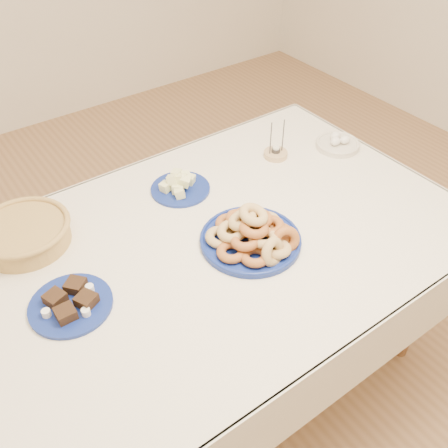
{
  "coord_description": "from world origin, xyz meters",
  "views": [
    {
      "loc": [
        -0.69,
        -1.0,
        1.86
      ],
      "look_at": [
        0.0,
        -0.05,
        0.85
      ],
      "focal_mm": 40.0,
      "sensor_mm": 36.0,
      "label": 1
    }
  ],
  "objects_px": {
    "brownie_plate": "(71,303)",
    "egg_bowl": "(338,144)",
    "dining_table": "(215,262)",
    "donut_platter": "(253,235)",
    "wicker_basket": "(24,233)",
    "candle_holder": "(276,153)",
    "melon_plate": "(180,186)"
  },
  "relations": [
    {
      "from": "melon_plate",
      "to": "candle_holder",
      "type": "height_order",
      "value": "candle_holder"
    },
    {
      "from": "donut_platter",
      "to": "candle_holder",
      "type": "xyz_separation_m",
      "value": [
        0.4,
        0.35,
        -0.02
      ]
    },
    {
      "from": "wicker_basket",
      "to": "egg_bowl",
      "type": "relative_size",
      "value": 2.06
    },
    {
      "from": "dining_table",
      "to": "melon_plate",
      "type": "distance_m",
      "value": 0.32
    },
    {
      "from": "wicker_basket",
      "to": "brownie_plate",
      "type": "bearing_deg",
      "value": -87.91
    },
    {
      "from": "dining_table",
      "to": "egg_bowl",
      "type": "xyz_separation_m",
      "value": [
        0.73,
        0.16,
        0.12
      ]
    },
    {
      "from": "melon_plate",
      "to": "candle_holder",
      "type": "bearing_deg",
      "value": -4.24
    },
    {
      "from": "brownie_plate",
      "to": "egg_bowl",
      "type": "height_order",
      "value": "egg_bowl"
    },
    {
      "from": "brownie_plate",
      "to": "wicker_basket",
      "type": "relative_size",
      "value": 0.75
    },
    {
      "from": "wicker_basket",
      "to": "candle_holder",
      "type": "height_order",
      "value": "candle_holder"
    },
    {
      "from": "brownie_plate",
      "to": "wicker_basket",
      "type": "distance_m",
      "value": 0.34
    },
    {
      "from": "dining_table",
      "to": "donut_platter",
      "type": "distance_m",
      "value": 0.19
    },
    {
      "from": "brownie_plate",
      "to": "egg_bowl",
      "type": "relative_size",
      "value": 1.55
    },
    {
      "from": "wicker_basket",
      "to": "candle_holder",
      "type": "xyz_separation_m",
      "value": [
        0.99,
        -0.08,
        -0.03
      ]
    },
    {
      "from": "dining_table",
      "to": "brownie_plate",
      "type": "xyz_separation_m",
      "value": [
        -0.5,
        0.01,
        0.12
      ]
    },
    {
      "from": "dining_table",
      "to": "egg_bowl",
      "type": "height_order",
      "value": "egg_bowl"
    },
    {
      "from": "brownie_plate",
      "to": "egg_bowl",
      "type": "distance_m",
      "value": 1.24
    },
    {
      "from": "dining_table",
      "to": "wicker_basket",
      "type": "xyz_separation_m",
      "value": [
        -0.51,
        0.34,
        0.15
      ]
    },
    {
      "from": "dining_table",
      "to": "brownie_plate",
      "type": "relative_size",
      "value": 5.67
    },
    {
      "from": "donut_platter",
      "to": "wicker_basket",
      "type": "xyz_separation_m",
      "value": [
        -0.59,
        0.43,
        0.0
      ]
    },
    {
      "from": "dining_table",
      "to": "egg_bowl",
      "type": "relative_size",
      "value": 8.79
    },
    {
      "from": "donut_platter",
      "to": "candle_holder",
      "type": "bearing_deg",
      "value": 41.41
    },
    {
      "from": "donut_platter",
      "to": "melon_plate",
      "type": "bearing_deg",
      "value": 95.39
    },
    {
      "from": "wicker_basket",
      "to": "egg_bowl",
      "type": "height_order",
      "value": "wicker_basket"
    },
    {
      "from": "donut_platter",
      "to": "wicker_basket",
      "type": "relative_size",
      "value": 0.92
    },
    {
      "from": "melon_plate",
      "to": "egg_bowl",
      "type": "relative_size",
      "value": 1.34
    },
    {
      "from": "egg_bowl",
      "to": "wicker_basket",
      "type": "bearing_deg",
      "value": 171.67
    },
    {
      "from": "egg_bowl",
      "to": "donut_platter",
      "type": "bearing_deg",
      "value": -158.78
    },
    {
      "from": "dining_table",
      "to": "egg_bowl",
      "type": "bearing_deg",
      "value": 12.52
    },
    {
      "from": "dining_table",
      "to": "candle_holder",
      "type": "relative_size",
      "value": 10.7
    },
    {
      "from": "dining_table",
      "to": "candle_holder",
      "type": "xyz_separation_m",
      "value": [
        0.48,
        0.26,
        0.12
      ]
    },
    {
      "from": "brownie_plate",
      "to": "wicker_basket",
      "type": "bearing_deg",
      "value": 92.09
    }
  ]
}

